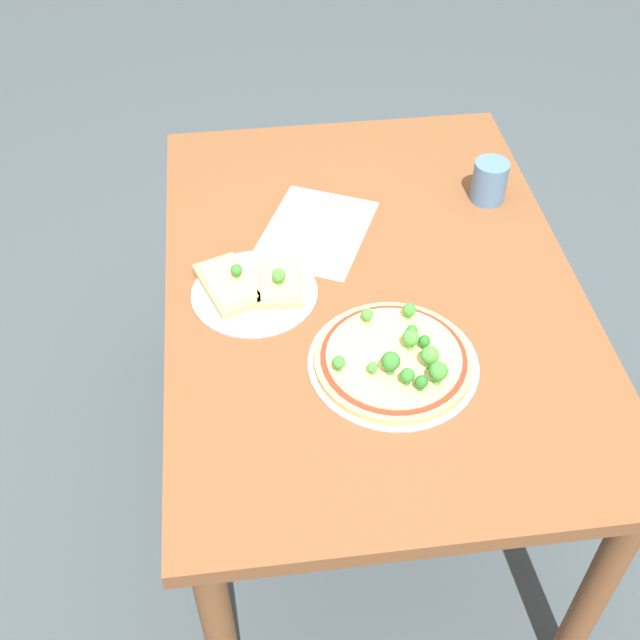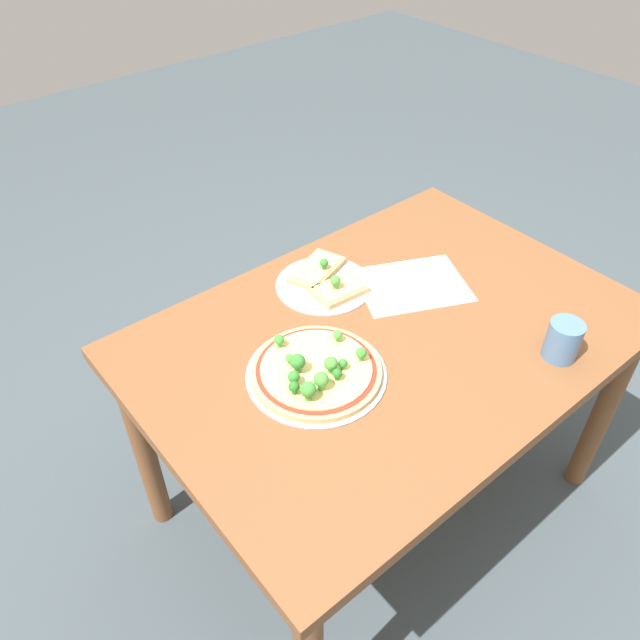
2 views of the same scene
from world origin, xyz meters
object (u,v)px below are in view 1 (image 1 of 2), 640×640
(dining_table, at_px, (370,311))
(pizza_tray_slice, at_px, (253,286))
(drinking_cup, at_px, (489,181))
(pizza_tray_whole, at_px, (394,359))

(dining_table, relative_size, pizza_tray_slice, 4.73)
(pizza_tray_slice, height_order, drinking_cup, drinking_cup)
(pizza_tray_whole, bearing_deg, pizza_tray_slice, -133.77)
(pizza_tray_slice, bearing_deg, pizza_tray_whole, 46.23)
(pizza_tray_whole, bearing_deg, drinking_cup, 146.96)
(dining_table, height_order, pizza_tray_whole, pizza_tray_whole)
(pizza_tray_whole, xyz_separation_m, drinking_cup, (-0.48, 0.32, 0.03))
(dining_table, xyz_separation_m, pizza_tray_whole, (0.24, -0.00, 0.11))
(dining_table, height_order, pizza_tray_slice, pizza_tray_slice)
(dining_table, distance_m, pizza_tray_slice, 0.27)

